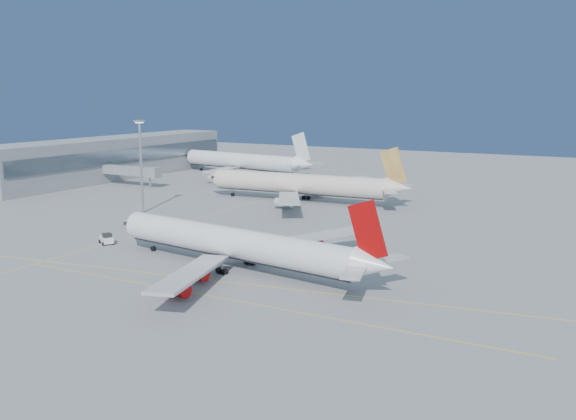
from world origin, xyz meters
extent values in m
plane|color=slate|center=(0.00, 0.00, 0.00)|extent=(500.00, 500.00, 0.00)
cube|color=gray|center=(-115.00, 85.00, 7.50)|extent=(18.00, 110.00, 15.00)
cube|color=#3F4C59|center=(-105.80, 85.00, 9.00)|extent=(0.40, 107.80, 5.00)
cube|color=gray|center=(-95.00, 72.00, 5.20)|extent=(22.00, 3.00, 3.00)
cylinder|color=gray|center=(-86.00, 72.00, 2.60)|extent=(0.70, 0.70, 5.20)
cube|color=gray|center=(-84.00, 72.00, 5.20)|extent=(3.20, 3.60, 3.40)
cube|color=yellow|center=(5.00, -14.00, 0.01)|extent=(90.00, 0.18, 0.02)
cube|color=yellow|center=(0.00, -6.00, 0.01)|extent=(118.86, 16.88, 0.02)
cube|color=yellow|center=(-40.00, 30.00, 0.01)|extent=(0.18, 140.00, 0.02)
cylinder|color=white|center=(-6.21, 1.21, 4.80)|extent=(51.97, 12.77, 5.36)
cone|color=white|center=(-33.82, 5.24, 4.80)|extent=(4.89, 5.90, 5.36)
cone|color=white|center=(22.59, -2.99, 5.36)|extent=(7.13, 5.97, 5.09)
cube|color=black|center=(-32.09, 4.99, 5.36)|extent=(2.20, 5.25, 0.65)
cube|color=#B7B7BC|center=(-3.74, -14.31, 3.33)|extent=(12.68, 26.97, 0.51)
cube|color=#B7B7BC|center=(0.59, 15.38, 3.33)|extent=(19.03, 24.82, 0.51)
cube|color=#9A0607|center=(21.22, -2.79, 10.53)|extent=(7.09, 1.44, 9.78)
cylinder|color=gray|center=(-27.20, 4.27, 1.57)|extent=(0.22, 0.22, 2.13)
cylinder|color=black|center=(-27.20, 4.27, 0.51)|extent=(1.10, 0.79, 1.02)
cylinder|color=gray|center=(-5.84, -2.67, 1.57)|extent=(0.30, 0.30, 2.13)
cylinder|color=black|center=(-5.84, -2.67, 0.51)|extent=(1.13, 0.97, 1.02)
cylinder|color=gray|center=(-4.75, 4.83, 1.57)|extent=(0.30, 0.30, 2.13)
cylinder|color=black|center=(-4.75, 4.83, 0.51)|extent=(1.13, 0.97, 1.02)
cylinder|color=#9A0607|center=(-6.74, -9.00, 1.60)|extent=(4.72, 2.93, 2.31)
cylinder|color=#9A0607|center=(-4.02, -17.52, 1.60)|extent=(4.72, 2.93, 2.31)
cylinder|color=#9A0607|center=(-3.80, 11.15, 1.60)|extent=(4.72, 2.93, 2.31)
cylinder|color=#9A0607|center=(1.24, 18.54, 1.60)|extent=(4.72, 2.93, 2.31)
cylinder|color=beige|center=(-30.00, 71.27, 5.27)|extent=(53.44, 8.83, 5.83)
cone|color=beige|center=(-58.80, 69.64, 5.27)|extent=(4.93, 6.08, 5.83)
cone|color=beige|center=(0.13, 72.98, 5.88)|extent=(7.46, 5.94, 5.54)
cube|color=black|center=(-56.86, 69.75, 5.88)|extent=(1.95, 5.62, 0.72)
cube|color=#B7B7BC|center=(-24.16, 55.51, 3.66)|extent=(18.59, 27.57, 0.56)
cube|color=#B7B7BC|center=(-25.97, 87.60, 3.66)|extent=(15.94, 28.45, 0.56)
cube|color=gold|center=(-1.40, 72.89, 11.58)|extent=(7.88, 0.90, 10.82)
cylinder|color=gray|center=(-51.77, 70.04, 1.74)|extent=(0.25, 0.25, 2.35)
cylinder|color=black|center=(-51.77, 70.04, 0.56)|extent=(1.16, 0.78, 1.13)
cylinder|color=gray|center=(-28.74, 67.19, 1.74)|extent=(0.33, 0.33, 2.35)
cylinder|color=black|center=(-28.74, 67.19, 0.56)|extent=(1.18, 0.98, 1.13)
cylinder|color=gray|center=(-29.21, 75.47, 1.74)|extent=(0.33, 0.33, 2.35)
cylinder|color=black|center=(-29.21, 75.47, 0.56)|extent=(1.18, 0.98, 1.13)
cylinder|color=#B7B7BC|center=(-27.25, 58.20, 1.75)|extent=(5.05, 2.83, 2.56)
cylinder|color=#B7B7BC|center=(-28.74, 84.57, 1.75)|extent=(5.05, 2.83, 2.56)
cylinder|color=white|center=(-78.25, 116.07, 5.40)|extent=(53.21, 13.53, 5.93)
cone|color=white|center=(-106.73, 120.24, 5.40)|extent=(5.57, 6.55, 5.93)
cone|color=white|center=(-48.41, 111.70, 6.03)|extent=(8.15, 6.64, 5.63)
cube|color=black|center=(-104.74, 119.95, 6.03)|extent=(2.49, 5.82, 0.74)
cube|color=#B7B7BC|center=(-75.78, 99.47, 3.77)|extent=(13.87, 28.88, 0.58)
cube|color=#B7B7BC|center=(-71.13, 131.26, 3.77)|extent=(20.61, 26.67, 0.58)
cube|color=silver|center=(-49.98, 111.93, 11.91)|extent=(8.12, 1.65, 11.20)
cylinder|color=gray|center=(-99.72, 119.21, 1.80)|extent=(0.25, 0.25, 2.43)
cylinder|color=black|center=(-99.72, 119.21, 0.58)|extent=(1.26, 0.90, 1.16)
cylinder|color=gray|center=(-77.82, 111.73, 1.80)|extent=(0.34, 0.34, 2.43)
cylinder|color=black|center=(-77.82, 111.73, 0.58)|extent=(1.29, 1.11, 1.16)
cylinder|color=gray|center=(-76.59, 120.10, 1.80)|extent=(0.34, 0.34, 2.43)
cylinder|color=black|center=(-76.59, 120.10, 0.58)|extent=(1.29, 1.11, 1.16)
cylinder|color=#B7B7BC|center=(-78.31, 102.73, 1.78)|extent=(5.41, 3.35, 2.65)
cylinder|color=#B7B7BC|center=(-74.49, 128.86, 1.78)|extent=(5.41, 3.35, 2.65)
cube|color=white|center=(-40.07, 4.63, 0.93)|extent=(4.62, 3.94, 1.24)
cube|color=black|center=(-39.54, 4.31, 1.87)|extent=(2.34, 2.37, 0.93)
cylinder|color=black|center=(-41.88, 4.47, 0.36)|extent=(0.81, 0.69, 0.73)
cylinder|color=black|center=(-40.74, 6.32, 0.36)|extent=(0.81, 0.69, 0.73)
cylinder|color=black|center=(-39.41, 2.95, 0.36)|extent=(0.81, 0.69, 0.73)
cylinder|color=black|center=(-38.27, 4.80, 0.36)|extent=(0.81, 0.69, 0.73)
cylinder|color=gray|center=(-57.56, 35.88, 11.93)|extent=(0.67, 0.67, 23.86)
cube|color=gray|center=(-57.56, 35.88, 24.05)|extent=(2.10, 2.10, 0.48)
cube|color=white|center=(-57.56, 35.88, 23.66)|extent=(1.53, 1.53, 0.24)
camera|label=1|loc=(56.29, -92.18, 31.12)|focal=40.00mm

